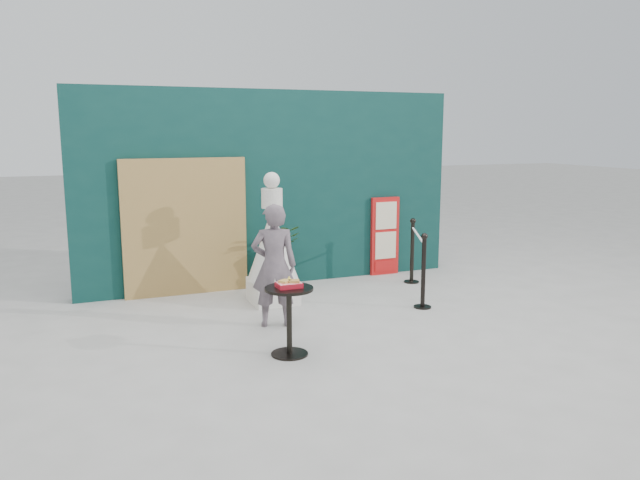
{
  "coord_description": "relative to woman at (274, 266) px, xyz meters",
  "views": [
    {
      "loc": [
        -3.02,
        -6.09,
        2.4
      ],
      "look_at": [
        0.0,
        1.2,
        1.0
      ],
      "focal_mm": 35.0,
      "sensor_mm": 36.0,
      "label": 1
    }
  ],
  "objects": [
    {
      "name": "ground",
      "position": [
        0.69,
        -1.0,
        -0.76
      ],
      "size": [
        60.0,
        60.0,
        0.0
      ],
      "primitive_type": "plane",
      "color": "#ADAAA5",
      "rests_on": "ground"
    },
    {
      "name": "menu_board",
      "position": [
        2.59,
        1.95,
        -0.11
      ],
      "size": [
        0.5,
        0.07,
        1.3
      ],
      "color": "red",
      "rests_on": "ground"
    },
    {
      "name": "statue",
      "position": [
        0.31,
        1.0,
        -0.01
      ],
      "size": [
        0.72,
        0.72,
        1.83
      ],
      "color": "white",
      "rests_on": "ground"
    },
    {
      "name": "food_basket",
      "position": [
        -0.18,
        -1.03,
        0.03
      ],
      "size": [
        0.26,
        0.19,
        0.11
      ],
      "color": "red",
      "rests_on": "cafe_table"
    },
    {
      "name": "planter",
      "position": [
        0.66,
        1.71,
        -0.19
      ],
      "size": [
        0.58,
        0.5,
        0.99
      ],
      "color": "brown",
      "rests_on": "ground"
    },
    {
      "name": "back_wall",
      "position": [
        0.69,
        2.15,
        0.74
      ],
      "size": [
        6.0,
        0.3,
        3.0
      ],
      "primitive_type": "cube",
      "color": "#0A302D",
      "rests_on": "ground"
    },
    {
      "name": "woman",
      "position": [
        0.0,
        0.0,
        0.0
      ],
      "size": [
        0.64,
        0.51,
        1.52
      ],
      "primitive_type": "imported",
      "rotation": [
        0.0,
        0.0,
        2.86
      ],
      "color": "slate",
      "rests_on": "ground"
    },
    {
      "name": "stanchion_barrier",
      "position": [
        2.42,
        0.63,
        -0.27
      ],
      "size": [
        0.84,
        1.54,
        1.03
      ],
      "color": "black",
      "rests_on": "ground"
    },
    {
      "name": "bamboo_fence",
      "position": [
        -0.71,
        1.94,
        0.24
      ],
      "size": [
        1.8,
        0.08,
        2.0
      ],
      "primitive_type": "cube",
      "color": "tan",
      "rests_on": "ground"
    },
    {
      "name": "cafe_table",
      "position": [
        -0.18,
        -1.03,
        -0.26
      ],
      "size": [
        0.52,
        0.52,
        0.75
      ],
      "color": "black",
      "rests_on": "ground"
    }
  ]
}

